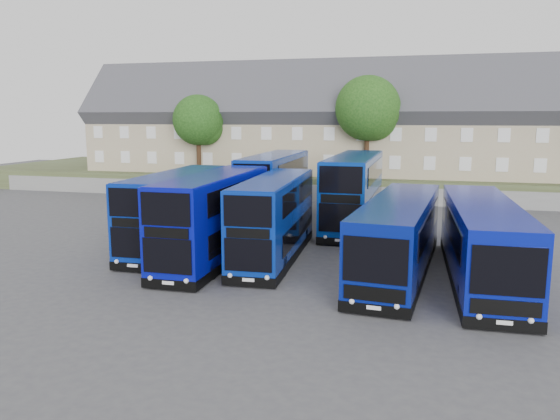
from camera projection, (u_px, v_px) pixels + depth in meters
The scene contains 13 objects.
ground at pixel (266, 278), 25.82m from camera, with size 120.00×120.00×0.00m, color #424247.
retaining_wall at pixel (341, 194), 48.57m from camera, with size 70.00×0.40×1.50m, color slate.
earth_bank at pixel (355, 179), 58.06m from camera, with size 80.00×20.00×2.00m, color #444A2A.
terrace_row at pixel (414, 127), 51.80m from camera, with size 66.00×10.40×11.20m.
dd_front_left at pixel (176, 212), 31.34m from camera, with size 2.87×10.98×4.33m.
dd_front_mid at pixel (214, 219), 28.74m from camera, with size 2.66×11.37×4.51m.
dd_front_right at pixel (274, 220), 29.01m from camera, with size 3.04×10.97×4.31m.
dd_rear_left at pixel (275, 188), 40.38m from camera, with size 2.99×12.06×4.77m.
dd_rear_right at pixel (354, 192), 37.34m from camera, with size 2.87×12.36×4.91m.
coach_east_a at pixel (399, 237), 26.42m from camera, with size 3.93×13.38×3.61m.
coach_east_b at pixel (482, 242), 25.19m from camera, with size 3.21×13.39×3.64m.
tree_west at pixel (200, 122), 52.04m from camera, with size 4.80×4.80×7.65m.
tree_mid at pixel (369, 111), 48.33m from camera, with size 5.76×5.76×9.18m.
Camera 1 is at (6.99, -23.93, 7.49)m, focal length 35.00 mm.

